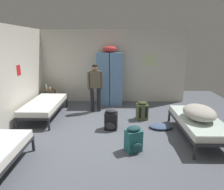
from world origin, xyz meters
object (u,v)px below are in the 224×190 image
Objects in this scene: locker_bank at (110,78)px; backpack_black at (111,120)px; backpack_teal at (134,139)px; shelf_unit at (49,96)px; water_bottle at (46,86)px; bed_left_rear at (45,105)px; lotion_bottle at (50,88)px; bedding_heap at (199,112)px; person_traveler at (95,84)px; bed_right at (198,122)px; backpack_olive at (142,111)px; clothes_pile_denim at (161,126)px.

locker_bank is 2.27m from backpack_black.
backpack_black is at bearing -87.37° from locker_bank.
locker_bank is 3.76× the size of backpack_teal.
shelf_unit is 2.41× the size of water_bottle.
backpack_black is at bearing -21.90° from bed_left_rear.
lotion_bottle is 2.94m from backpack_black.
shelf_unit is 0.64× the size of bedding_heap.
shelf_unit is at bearing 160.27° from person_traveler.
lotion_bottle is (0.07, -0.04, 0.30)m from shelf_unit.
backpack_black is at bearing -41.20° from lotion_bottle.
bed_right is 4.85m from lotion_bottle.
backpack_teal is at bearing -46.66° from water_bottle.
backpack_olive is at bearing 134.83° from bedding_heap.
shelf_unit is 1.92m from person_traveler.
lotion_bottle is (-4.22, 2.36, -0.00)m from bedding_heap.
backpack_teal is at bearing -157.95° from bed_right.
shelf_unit is at bearing 139.11° from backpack_black.
lotion_bottle is at bearing 150.75° from bedding_heap.
lotion_bottle is (-0.18, 1.11, 0.26)m from bed_left_rear.
bed_left_rear is (-4.08, 1.20, 0.00)m from bed_right.
shelf_unit is at bearing -174.90° from locker_bank.
person_traveler is at bearing -19.73° from shelf_unit.
water_bottle reaches higher than backpack_black.
water_bottle is at bearing 139.80° from backpack_black.
water_bottle is (-0.33, 1.17, 0.30)m from bed_left_rear.
backpack_teal is (-1.54, -0.58, -0.39)m from bedding_heap.
backpack_teal is 1.14m from backpack_black.
locker_bank is 3.31m from backpack_teal.
shelf_unit is 0.30× the size of bed_right.
person_traveler reaches higher than backpack_olive.
bed_left_rear is at bearing 177.87° from backpack_olive.
backpack_black is 1.00× the size of backpack_olive.
person_traveler reaches higher than bed_right.
water_bottle is (-1.81, 0.64, -0.25)m from person_traveler.
shelf_unit reaches higher than backpack_black.
bed_right is at bearing 56.75° from bedding_heap.
backpack_black is at bearing -141.76° from backpack_olive.
clothes_pile_denim is (0.42, -0.62, -0.21)m from backpack_olive.
shelf_unit is 2.99m from backpack_black.
clothes_pile_denim is (-0.76, 0.47, -0.33)m from bed_right.
water_bottle is 3.50m from backpack_olive.
shelf_unit is 1.18m from bed_left_rear.
locker_bank is 3.76× the size of backpack_olive.
bedding_heap is (4.04, -1.25, 0.27)m from bed_left_rear.
water_bottle is at bearing 152.53° from clothes_pile_denim.
person_traveler is at bearing -19.27° from lotion_bottle.
bed_right reaches higher than clothes_pile_denim.
shelf_unit is 0.31m from lotion_bottle.
shelf_unit is at bearing 152.26° from clothes_pile_denim.
bed_left_rear is at bearing 162.76° from bedding_heap.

